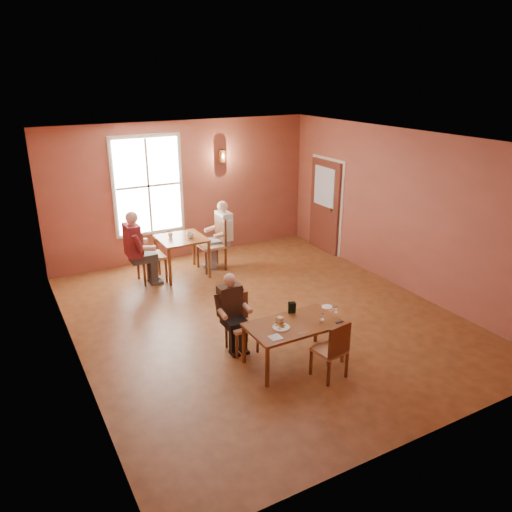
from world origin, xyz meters
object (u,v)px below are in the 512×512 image
diner_main (243,317)px  chair_diner_white (211,244)px  second_table (182,256)px  diner_maroon (149,247)px  diner_white (212,238)px  chair_diner_maroon (151,255)px  chair_empty (329,349)px  main_table (294,343)px  chair_diner_main (242,324)px

diner_main → chair_diner_white: diner_main is taller
second_table → diner_maroon: (-0.68, 0.00, 0.33)m
second_table → chair_diner_white: 0.67m
second_table → diner_white: bearing=0.0°
chair_diner_white → chair_diner_maroon: chair_diner_white is taller
diner_main → second_table: size_ratio=1.26×
diner_main → chair_empty: diner_main is taller
main_table → second_table: (-0.21, 3.88, 0.09)m
diner_main → diner_white: diner_white is taller
diner_main → chair_diner_white: 3.40m
diner_white → diner_maroon: size_ratio=0.95×
diner_main → second_table: bearing=-95.1°
chair_empty → diner_white: 4.43m
chair_empty → second_table: size_ratio=0.94×
diner_main → chair_diner_maroon: diner_main is taller
chair_diner_main → second_table: chair_diner_main is taller
main_table → chair_diner_white: 3.92m
diner_main → chair_diner_maroon: size_ratio=1.05×
main_table → chair_diner_maroon: 3.98m
chair_diner_main → chair_diner_maroon: size_ratio=0.79×
second_table → chair_empty: bearing=-84.3°
chair_empty → second_table: (-0.44, 4.42, -0.03)m
main_table → second_table: 3.89m
main_table → diner_main: 0.84m
chair_empty → chair_diner_white: (0.21, 4.42, 0.13)m
chair_diner_main → second_table: bearing=-95.2°
main_table → chair_diner_main: (-0.50, 0.65, 0.12)m
chair_diner_main → chair_empty: chair_diner_main is taller
main_table → diner_white: (0.47, 3.88, 0.38)m
chair_empty → diner_maroon: (-1.12, 4.42, 0.30)m
main_table → chair_diner_white: bearing=83.5°
main_table → diner_main: size_ratio=1.16×
main_table → chair_empty: bearing=-66.4°
diner_main → second_table: 3.28m
chair_diner_main → diner_maroon: 3.27m
chair_diner_main → diner_white: diner_white is taller
chair_diner_main → diner_main: bearing=90.0°
main_table → diner_maroon: diner_maroon is taller
chair_diner_maroon → diner_maroon: bearing=-90.0°
chair_diner_main → diner_main: 0.14m
main_table → diner_white: bearing=83.1°
second_table → chair_diner_white: (0.65, 0.00, 0.15)m
second_table → diner_maroon: bearing=180.0°
diner_main → chair_diner_white: size_ratio=1.03×
chair_diner_main → diner_maroon: diner_maroon is taller
second_table → chair_diner_white: size_ratio=0.82×
diner_white → diner_maroon: bearing=90.0°
chair_diner_maroon → chair_diner_white: bearing=90.0°
main_table → chair_diner_white: size_ratio=1.20×
main_table → diner_main: diner_main is taller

